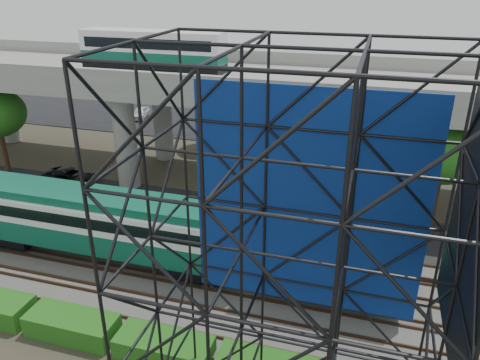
% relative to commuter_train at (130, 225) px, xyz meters
% --- Properties ---
extents(ground, '(140.00, 140.00, 0.00)m').
position_rel_commuter_train_xyz_m(ground, '(4.00, -2.00, -2.88)').
color(ground, '#474233').
rests_on(ground, ground).
extents(ballast_bed, '(90.00, 12.00, 0.20)m').
position_rel_commuter_train_xyz_m(ballast_bed, '(4.00, 0.00, -2.78)').
color(ballast_bed, slate).
rests_on(ballast_bed, ground).
extents(service_road, '(90.00, 5.00, 0.08)m').
position_rel_commuter_train_xyz_m(service_road, '(4.00, 8.50, -2.84)').
color(service_road, black).
rests_on(service_road, ground).
extents(parking_lot, '(90.00, 18.00, 0.08)m').
position_rel_commuter_train_xyz_m(parking_lot, '(4.00, 32.00, -2.84)').
color(parking_lot, black).
rests_on(parking_lot, ground).
extents(harbor_water, '(140.00, 40.00, 0.03)m').
position_rel_commuter_train_xyz_m(harbor_water, '(4.00, 54.00, -2.87)').
color(harbor_water, '#446170').
rests_on(harbor_water, ground).
extents(rail_tracks, '(90.00, 9.52, 0.16)m').
position_rel_commuter_train_xyz_m(rail_tracks, '(4.00, -0.00, -2.60)').
color(rail_tracks, '#472D1E').
rests_on(rail_tracks, ballast_bed).
extents(commuter_train, '(29.30, 3.06, 4.30)m').
position_rel_commuter_train_xyz_m(commuter_train, '(0.00, 0.00, 0.00)').
color(commuter_train, black).
rests_on(commuter_train, rail_tracks).
extents(overpass, '(80.00, 12.00, 12.40)m').
position_rel_commuter_train_xyz_m(overpass, '(3.36, 14.00, 5.33)').
color(overpass, '#9E9B93').
rests_on(overpass, ground).
extents(scaffold_tower, '(9.36, 6.36, 15.00)m').
position_rel_commuter_train_xyz_m(scaffold_tower, '(11.38, -9.98, 4.59)').
color(scaffold_tower, black).
rests_on(scaffold_tower, ground).
extents(hedge_strip, '(34.60, 1.80, 1.20)m').
position_rel_commuter_train_xyz_m(hedge_strip, '(5.00, -6.30, -2.32)').
color(hedge_strip, '#155313').
rests_on(hedge_strip, ground).
extents(trees, '(40.94, 16.94, 7.69)m').
position_rel_commuter_train_xyz_m(trees, '(-0.67, 14.17, 2.69)').
color(trees, '#382314').
rests_on(trees, ground).
extents(suv, '(5.19, 2.79, 1.39)m').
position_rel_commuter_train_xyz_m(suv, '(-10.90, 9.25, -2.11)').
color(suv, black).
rests_on(suv, service_road).
extents(parked_cars, '(39.67, 9.55, 1.30)m').
position_rel_commuter_train_xyz_m(parked_cars, '(5.65, 31.82, -2.18)').
color(parked_cars, silver).
rests_on(parked_cars, parking_lot).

